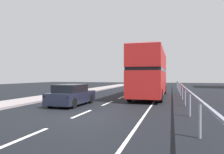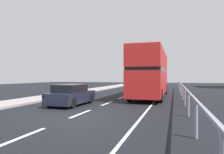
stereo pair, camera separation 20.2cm
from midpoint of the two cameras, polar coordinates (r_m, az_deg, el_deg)
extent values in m
cube|color=black|center=(10.75, -9.81, -10.39)|extent=(74.47, 120.00, 0.10)
cube|color=silver|center=(7.53, -22.84, -14.56)|extent=(0.16, 2.46, 0.01)
cube|color=silver|center=(11.30, -8.43, -9.60)|extent=(0.16, 2.46, 0.01)
cube|color=silver|center=(15.44, -1.64, -6.98)|extent=(0.16, 2.46, 0.01)
cube|color=silver|center=(19.73, 2.21, -5.44)|extent=(0.16, 2.46, 0.01)
cube|color=silver|center=(24.08, 4.67, -4.43)|extent=(0.16, 2.46, 0.01)
cube|color=silver|center=(28.46, 6.37, -3.73)|extent=(0.16, 2.46, 0.01)
cube|color=silver|center=(32.87, 7.61, -3.22)|extent=(0.16, 2.46, 0.01)
cube|color=silver|center=(37.29, 8.56, -2.82)|extent=(0.16, 2.46, 0.01)
cube|color=silver|center=(18.70, 11.26, -5.74)|extent=(0.12, 46.00, 0.01)
cube|color=gray|center=(18.58, 17.82, -2.18)|extent=(0.08, 42.00, 0.08)
cylinder|color=gray|center=(7.26, 21.47, -10.42)|extent=(0.10, 0.10, 1.17)
cylinder|color=gray|center=(11.02, 19.40, -6.81)|extent=(0.10, 0.10, 1.17)
cylinder|color=gray|center=(14.81, 18.40, -5.03)|extent=(0.10, 0.10, 1.17)
cylinder|color=gray|center=(18.61, 17.82, -3.98)|extent=(0.10, 0.10, 1.17)
cylinder|color=gray|center=(22.42, 17.43, -3.29)|extent=(0.10, 0.10, 1.17)
cylinder|color=gray|center=(26.23, 17.15, -2.79)|extent=(0.10, 0.10, 1.17)
cylinder|color=gray|center=(30.04, 16.95, -2.43)|extent=(0.10, 0.10, 1.17)
cylinder|color=gray|center=(33.86, 16.79, -2.14)|extent=(0.10, 0.10, 1.17)
cylinder|color=gray|center=(37.67, 16.66, -1.91)|extent=(0.10, 0.10, 1.17)
cube|color=red|center=(20.28, 9.83, -1.48)|extent=(2.56, 11.33, 2.00)
cube|color=black|center=(20.28, 9.83, 1.68)|extent=(2.58, 10.88, 0.24)
cube|color=red|center=(20.33, 9.83, 4.29)|extent=(2.56, 11.33, 1.61)
cube|color=silver|center=(20.41, 9.83, 6.69)|extent=(2.51, 11.10, 0.10)
cube|color=black|center=(25.89, 11.14, -0.91)|extent=(2.25, 0.05, 1.40)
cube|color=yellow|center=(25.96, 11.14, 4.27)|extent=(1.50, 0.05, 0.28)
cylinder|color=black|center=(24.68, 8.21, -3.17)|extent=(0.29, 1.00, 1.00)
cylinder|color=black|center=(24.48, 13.56, -3.19)|extent=(0.29, 1.00, 1.00)
cylinder|color=black|center=(16.49, 4.35, -4.79)|extent=(0.29, 1.00, 1.00)
cylinder|color=black|center=(16.19, 12.39, -4.89)|extent=(0.29, 1.00, 1.00)
cube|color=#1B1E2F|center=(14.70, -10.95, -5.26)|extent=(1.85, 4.11, 0.71)
cube|color=black|center=(14.47, -11.33, -2.93)|extent=(1.60, 2.28, 0.50)
cube|color=red|center=(13.38, -17.96, -5.03)|extent=(0.16, 0.06, 0.12)
cube|color=red|center=(12.56, -12.10, -5.36)|extent=(0.16, 0.06, 0.12)
cylinder|color=black|center=(16.27, -11.24, -5.50)|extent=(0.22, 0.64, 0.64)
cylinder|color=black|center=(15.58, -6.03, -5.75)|extent=(0.22, 0.64, 0.64)
cylinder|color=black|center=(13.98, -16.44, -6.42)|extent=(0.22, 0.64, 0.64)
cylinder|color=black|center=(13.18, -10.60, -6.82)|extent=(0.22, 0.64, 0.64)
camera|label=1|loc=(0.10, -90.35, 0.00)|focal=34.53mm
camera|label=2|loc=(0.10, 89.65, 0.00)|focal=34.53mm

